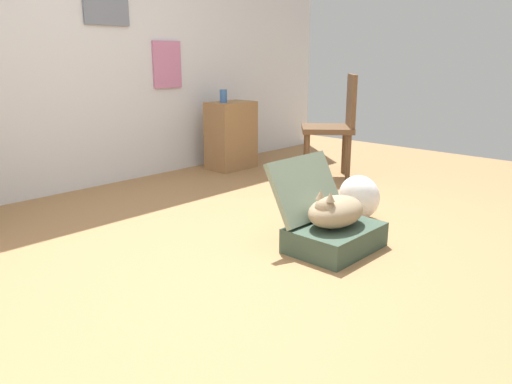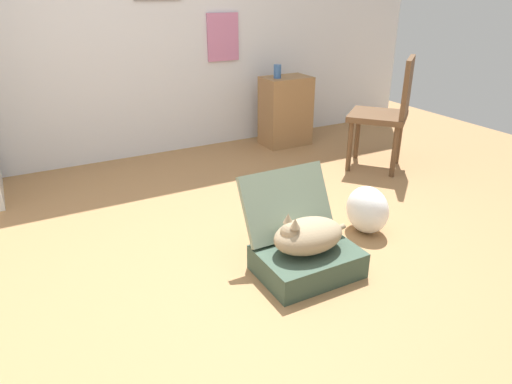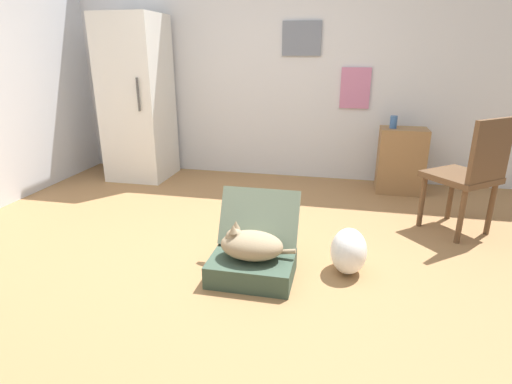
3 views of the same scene
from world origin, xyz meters
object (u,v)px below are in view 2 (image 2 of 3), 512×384
at_px(side_table, 286,111).
at_px(chair, 388,110).
at_px(suitcase_base, 307,261).
at_px(plastic_bag_white, 367,210).
at_px(vase_tall, 277,71).
at_px(cat, 307,235).

relative_size(side_table, chair, 0.71).
bearing_deg(suitcase_base, chair, 34.80).
height_order(plastic_bag_white, chair, chair).
xyz_separation_m(plastic_bag_white, vase_tall, (0.40, 1.85, 0.60)).
xyz_separation_m(suitcase_base, side_table, (1.15, 2.10, 0.27)).
bearing_deg(side_table, plastic_bag_white, -105.55).
height_order(cat, plastic_bag_white, cat).
bearing_deg(side_table, cat, -118.90).
bearing_deg(suitcase_base, plastic_bag_white, 19.69).
xyz_separation_m(suitcase_base, vase_tall, (1.03, 2.08, 0.68)).
bearing_deg(cat, suitcase_base, -2.17).
distance_m(vase_tall, chair, 1.15).
bearing_deg(vase_tall, side_table, 10.52).
bearing_deg(chair, vase_tall, -102.33).
bearing_deg(side_table, chair, -68.65).
distance_m(plastic_bag_white, chair, 1.31).
bearing_deg(plastic_bag_white, vase_tall, 77.75).
xyz_separation_m(plastic_bag_white, side_table, (0.52, 1.88, 0.19)).
distance_m(suitcase_base, plastic_bag_white, 0.67).
xyz_separation_m(suitcase_base, plastic_bag_white, (0.63, 0.22, 0.08)).
bearing_deg(plastic_bag_white, suitcase_base, -160.31).
xyz_separation_m(vase_tall, chair, (0.52, -1.00, -0.22)).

